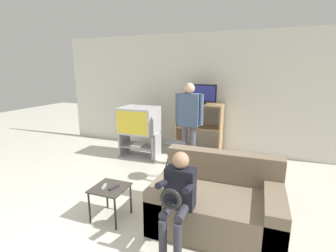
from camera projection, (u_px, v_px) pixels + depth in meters
ground_plane at (92, 251)px, 2.50m from camera, size 18.00×18.00×0.00m
wall_back at (190, 93)px, 5.53m from camera, size 6.40×0.06×2.60m
tv_stand at (140, 145)px, 5.19m from camera, size 0.80×0.45×0.53m
television_main at (139, 120)px, 5.08m from camera, size 0.76×0.63×0.54m
media_shelf at (199, 129)px, 5.29m from camera, size 0.97×0.49×1.11m
television_flat at (201, 95)px, 5.11m from camera, size 0.67×0.20×0.41m
folding_stool at (175, 151)px, 3.94m from camera, size 0.37×0.40×0.68m
snack_table at (110, 191)px, 2.99m from camera, size 0.41×0.41×0.42m
remote_control_black at (114, 188)px, 2.94m from camera, size 0.08×0.15×0.02m
remote_control_white at (104, 187)px, 2.97m from camera, size 0.08×0.15×0.02m
couch at (217, 203)px, 2.88m from camera, size 1.44×0.95×0.81m
person_standing_adult at (189, 117)px, 4.49m from camera, size 0.53×0.20×1.59m
person_seated_child at (178, 194)px, 2.42m from camera, size 0.33×0.43×1.03m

